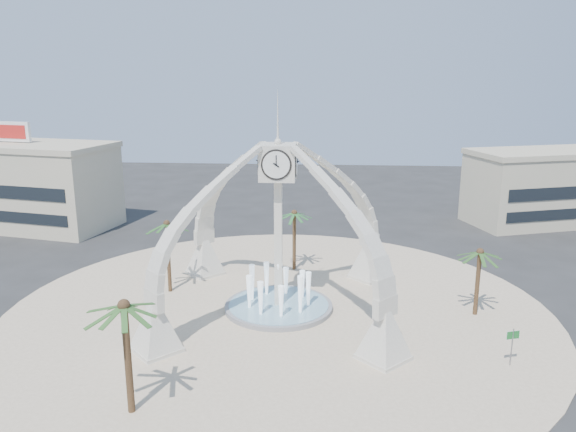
# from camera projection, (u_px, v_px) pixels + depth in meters

# --- Properties ---
(ground) EXTENTS (140.00, 140.00, 0.00)m
(ground) POSITION_uv_depth(u_px,v_px,m) (279.00, 309.00, 41.70)
(ground) COLOR #282828
(ground) RESTS_ON ground
(plaza) EXTENTS (40.00, 40.00, 0.06)m
(plaza) POSITION_uv_depth(u_px,v_px,m) (279.00, 309.00, 41.69)
(plaza) COLOR beige
(plaza) RESTS_ON ground
(clock_tower) EXTENTS (17.94, 17.94, 16.30)m
(clock_tower) POSITION_uv_depth(u_px,v_px,m) (278.00, 225.00, 40.11)
(clock_tower) COLOR silver
(clock_tower) RESTS_ON ground
(fountain) EXTENTS (8.00, 8.00, 3.62)m
(fountain) POSITION_uv_depth(u_px,v_px,m) (279.00, 306.00, 41.63)
(fountain) COLOR #949597
(fountain) RESTS_ON ground
(building_nw) EXTENTS (23.75, 13.73, 11.90)m
(building_nw) POSITION_uv_depth(u_px,v_px,m) (17.00, 184.00, 64.09)
(building_nw) COLOR #C2B498
(building_nw) RESTS_ON ground
(building_ne) EXTENTS (21.87, 14.17, 8.60)m
(building_ne) POSITION_uv_depth(u_px,v_px,m) (555.00, 186.00, 65.57)
(building_ne) COLOR #C2B498
(building_ne) RESTS_ON ground
(palm_east) EXTENTS (4.31, 4.31, 5.44)m
(palm_east) POSITION_uv_depth(u_px,v_px,m) (480.00, 253.00, 39.61)
(palm_east) COLOR brown
(palm_east) RESTS_ON ground
(palm_west) EXTENTS (4.11, 4.11, 6.31)m
(palm_west) POSITION_uv_depth(u_px,v_px,m) (167.00, 225.00, 43.75)
(palm_west) COLOR brown
(palm_west) RESTS_ON ground
(palm_north) EXTENTS (4.22, 4.22, 5.88)m
(palm_north) POSITION_uv_depth(u_px,v_px,m) (294.00, 214.00, 48.95)
(palm_north) COLOR brown
(palm_north) RESTS_ON ground
(palm_south) EXTENTS (4.81, 4.81, 6.68)m
(palm_south) POSITION_uv_depth(u_px,v_px,m) (124.00, 307.00, 27.56)
(palm_south) COLOR brown
(palm_south) RESTS_ON ground
(street_sign) EXTENTS (0.85, 0.28, 2.41)m
(street_sign) POSITION_uv_depth(u_px,v_px,m) (513.00, 340.00, 33.16)
(street_sign) COLOR slate
(street_sign) RESTS_ON ground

